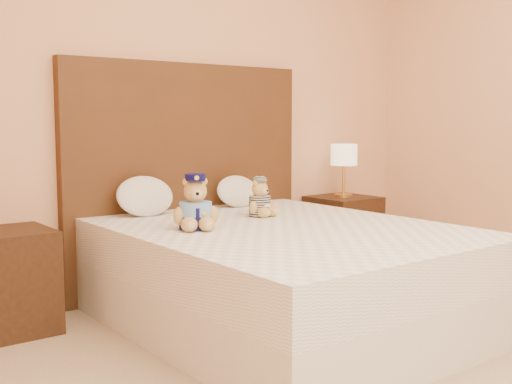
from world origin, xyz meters
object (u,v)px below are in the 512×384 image
(bed, at_px, (285,276))
(teddy_police, at_px, (195,202))
(teddy_prisoner, at_px, (260,197))
(pillow_right, at_px, (238,190))
(nightstand_right, at_px, (343,232))
(nightstand_left, at_px, (8,281))
(pillow_left, at_px, (145,194))
(lamp, at_px, (344,157))

(bed, bearing_deg, teddy_police, 152.52)
(teddy_police, bearing_deg, teddy_prisoner, 39.66)
(bed, xyz_separation_m, teddy_police, (-0.43, 0.22, 0.42))
(teddy_police, relative_size, pillow_right, 0.91)
(nightstand_right, height_order, teddy_prisoner, teddy_prisoner)
(bed, relative_size, nightstand_right, 3.64)
(nightstand_left, xyz_separation_m, teddy_prisoner, (1.38, -0.41, 0.39))
(pillow_right, bearing_deg, teddy_prisoner, -109.04)
(nightstand_right, relative_size, pillow_left, 1.47)
(nightstand_left, height_order, pillow_left, pillow_left)
(nightstand_left, xyz_separation_m, teddy_police, (0.82, -0.58, 0.42))
(bed, bearing_deg, pillow_right, 71.35)
(pillow_left, bearing_deg, nightstand_right, -1.03)
(teddy_prisoner, bearing_deg, pillow_left, 131.52)
(nightstand_left, bearing_deg, lamp, 0.00)
(nightstand_right, bearing_deg, nightstand_left, 180.00)
(lamp, bearing_deg, bed, -147.38)
(nightstand_right, height_order, pillow_right, pillow_right)
(teddy_police, height_order, pillow_left, teddy_police)
(nightstand_right, bearing_deg, pillow_right, 178.23)
(teddy_police, relative_size, pillow_left, 0.78)
(bed, bearing_deg, lamp, 32.62)
(teddy_prisoner, relative_size, pillow_left, 0.61)
(teddy_police, bearing_deg, nightstand_left, 168.20)
(nightstand_right, distance_m, teddy_police, 1.83)
(lamp, height_order, pillow_left, lamp)
(bed, distance_m, nightstand_right, 1.48)
(lamp, distance_m, pillow_left, 1.67)
(bed, xyz_separation_m, pillow_left, (-0.41, 0.83, 0.41))
(bed, relative_size, pillow_left, 5.36)
(bed, distance_m, nightstand_left, 1.48)
(nightstand_left, distance_m, pillow_right, 1.58)
(lamp, bearing_deg, pillow_right, 178.23)
(nightstand_left, bearing_deg, pillow_left, 2.05)
(lamp, bearing_deg, teddy_police, -161.09)
(bed, distance_m, teddy_police, 0.64)
(nightstand_left, xyz_separation_m, nightstand_right, (2.50, 0.00, 0.00))
(lamp, xyz_separation_m, teddy_prisoner, (-1.12, -0.41, -0.18))
(nightstand_left, height_order, pillow_right, pillow_right)
(nightstand_left, xyz_separation_m, pillow_right, (1.53, 0.03, 0.39))
(nightstand_right, height_order, pillow_left, pillow_left)
(bed, relative_size, teddy_police, 6.85)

